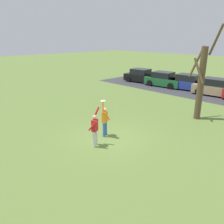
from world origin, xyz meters
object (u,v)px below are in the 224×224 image
(parked_car_tan, at_px, (216,88))
(parked_car_black, at_px, (141,76))
(person_catcher, at_px, (105,119))
(person_defender, at_px, (95,128))
(parked_car_blue, at_px, (189,83))
(frisbee_disc, at_px, (103,101))
(parked_car_green, at_px, (164,80))
(bare_tree_tall, at_px, (201,80))

(parked_car_tan, bearing_deg, parked_car_black, 173.43)
(person_catcher, xyz_separation_m, person_defender, (0.57, -1.18, -0.00))
(parked_car_blue, bearing_deg, person_catcher, -84.94)
(frisbee_disc, distance_m, parked_car_black, 16.77)
(parked_car_green, bearing_deg, parked_car_tan, -5.79)
(parked_car_blue, height_order, parked_car_tan, same)
(frisbee_disc, height_order, parked_car_tan, frisbee_disc)
(person_defender, xyz_separation_m, parked_car_black, (-9.40, 15.10, -0.25))
(parked_car_black, bearing_deg, person_defender, -63.90)
(parked_car_black, distance_m, parked_car_green, 3.32)
(parked_car_black, relative_size, bare_tree_tall, 0.70)
(person_catcher, height_order, frisbee_disc, frisbee_disc)
(parked_car_green, relative_size, parked_car_blue, 1.00)
(frisbee_disc, bearing_deg, parked_car_green, 111.83)
(parked_car_black, relative_size, parked_car_tan, 1.00)
(person_catcher, relative_size, person_defender, 1.02)
(person_catcher, distance_m, parked_car_blue, 14.47)
(parked_car_green, bearing_deg, person_catcher, -74.03)
(parked_car_green, xyz_separation_m, parked_car_blue, (2.78, 0.41, 0.00))
(frisbee_disc, bearing_deg, person_catcher, 115.72)
(person_defender, distance_m, bare_tree_tall, 7.98)
(person_catcher, relative_size, parked_car_green, 0.49)
(parked_car_black, height_order, parked_car_tan, same)
(parked_car_tan, bearing_deg, bare_tree_tall, -81.27)
(parked_car_tan, bearing_deg, parked_car_blue, 166.51)
(person_defender, bearing_deg, person_catcher, 0.00)
(parked_car_green, xyz_separation_m, parked_car_tan, (5.78, 0.00, 0.00))
(frisbee_disc, height_order, parked_car_black, frisbee_disc)
(frisbee_disc, distance_m, bare_tree_tall, 7.00)
(person_catcher, xyz_separation_m, frisbee_disc, (0.10, -0.20, 1.11))
(parked_car_green, height_order, parked_car_tan, same)
(parked_car_tan, bearing_deg, frisbee_disc, -96.51)
(person_catcher, height_order, parked_car_tan, person_catcher)
(person_defender, height_order, parked_car_tan, person_defender)
(person_catcher, bearing_deg, parked_car_tan, 153.16)
(person_defender, distance_m, parked_car_black, 17.79)
(frisbee_disc, distance_m, parked_car_tan, 14.07)
(person_defender, bearing_deg, parked_car_tan, -24.58)
(parked_car_tan, xyz_separation_m, bare_tree_tall, (1.90, -7.34, 1.88))
(person_catcher, bearing_deg, parked_car_black, -173.33)
(person_catcher, distance_m, parked_car_black, 16.49)
(parked_car_green, height_order, bare_tree_tall, bare_tree_tall)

